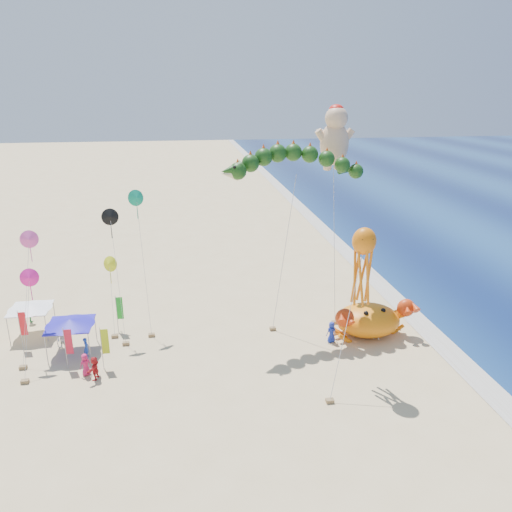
# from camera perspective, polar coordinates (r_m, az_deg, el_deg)

# --- Properties ---
(ground) EXTENTS (320.00, 320.00, 0.00)m
(ground) POSITION_cam_1_polar(r_m,az_deg,el_deg) (40.01, 3.31, -9.63)
(ground) COLOR #D1B784
(ground) RESTS_ON ground
(foam_strip) EXTENTS (320.00, 320.00, 0.00)m
(foam_strip) POSITION_cam_1_polar(r_m,az_deg,el_deg) (43.87, 19.00, -8.01)
(foam_strip) COLOR silver
(foam_strip) RESTS_ON ground
(crab_inflatable) EXTENTS (6.97, 5.13, 3.06)m
(crab_inflatable) POSITION_cam_1_polar(r_m,az_deg,el_deg) (41.30, 12.74, -7.05)
(crab_inflatable) COLOR orange
(crab_inflatable) RESTS_ON ground
(dragon_kite) EXTENTS (12.06, 5.18, 14.45)m
(dragon_kite) POSITION_cam_1_polar(r_m,az_deg,el_deg) (39.24, 4.41, 10.09)
(dragon_kite) COLOR #14390F
(dragon_kite) RESTS_ON ground
(cherub_kite) EXTENTS (2.43, 5.36, 17.69)m
(cherub_kite) POSITION_cam_1_polar(r_m,az_deg,el_deg) (43.00, 9.02, 13.40)
(cherub_kite) COLOR #E4B68B
(cherub_kite) RESTS_ON ground
(octopus_kite) EXTENTS (3.75, 3.96, 10.56)m
(octopus_kite) POSITION_cam_1_polar(r_m,az_deg,el_deg) (32.96, 12.09, -0.57)
(octopus_kite) COLOR orange
(octopus_kite) RESTS_ON ground
(canopy_blue) EXTENTS (3.56, 3.56, 2.71)m
(canopy_blue) POSITION_cam_1_polar(r_m,az_deg,el_deg) (39.80, -20.50, -7.11)
(canopy_blue) COLOR gray
(canopy_blue) RESTS_ON ground
(canopy_white) EXTENTS (3.36, 3.36, 2.71)m
(canopy_white) POSITION_cam_1_polar(r_m,az_deg,el_deg) (43.75, -24.43, -5.27)
(canopy_white) COLOR gray
(canopy_white) RESTS_ON ground
(feather_flags) EXTENTS (7.46, 5.62, 3.20)m
(feather_flags) POSITION_cam_1_polar(r_m,az_deg,el_deg) (39.52, -19.56, -7.87)
(feather_flags) COLOR gray
(feather_flags) RESTS_ON ground
(beachgoers) EXTENTS (28.73, 11.21, 1.88)m
(beachgoers) POSITION_cam_1_polar(r_m,az_deg,el_deg) (39.04, -12.79, -9.49)
(beachgoers) COLOR beige
(beachgoers) RESTS_ON ground
(small_kites) EXTENTS (8.93, 8.54, 11.40)m
(small_kites) POSITION_cam_1_polar(r_m,az_deg,el_deg) (39.93, -18.83, 0.62)
(small_kites) COLOR #FF1C9E
(small_kites) RESTS_ON ground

